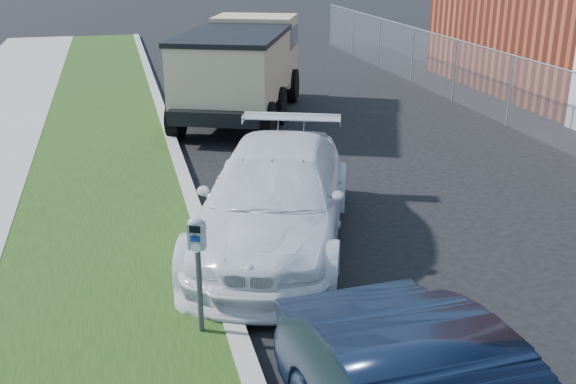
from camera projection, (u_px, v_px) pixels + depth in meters
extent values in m
plane|color=black|center=(399.00, 272.00, 9.75)|extent=(120.00, 120.00, 0.00)
cube|color=gray|center=(201.00, 231.00, 10.93)|extent=(0.25, 50.00, 0.15)
cube|color=#17380F|center=(100.00, 242.00, 10.56)|extent=(3.00, 50.00, 0.13)
plane|color=slate|center=(510.00, 91.00, 17.18)|extent=(0.00, 30.00, 30.00)
cylinder|color=#8F959C|center=(514.00, 56.00, 16.87)|extent=(0.04, 30.00, 0.04)
cylinder|color=#8F959C|center=(510.00, 91.00, 17.18)|extent=(0.06, 0.06, 1.80)
cylinder|color=#8F959C|center=(455.00, 71.00, 19.90)|extent=(0.06, 0.06, 1.80)
cylinder|color=#8F959C|center=(413.00, 55.00, 22.63)|extent=(0.06, 0.06, 1.80)
cylinder|color=#8F959C|center=(379.00, 43.00, 25.35)|extent=(0.06, 0.06, 1.80)
cylinder|color=#8F959C|center=(353.00, 33.00, 28.07)|extent=(0.06, 0.06, 1.80)
cylinder|color=#8F959C|center=(331.00, 25.00, 30.80)|extent=(0.06, 0.06, 1.80)
cylinder|color=#3F4247|center=(200.00, 291.00, 7.85)|extent=(0.09, 0.09, 1.05)
cube|color=slate|center=(197.00, 236.00, 7.61)|extent=(0.22, 0.19, 0.32)
ellipsoid|color=slate|center=(196.00, 223.00, 7.55)|extent=(0.24, 0.20, 0.12)
cube|color=black|center=(195.00, 230.00, 7.51)|extent=(0.12, 0.06, 0.08)
cube|color=navy|center=(195.00, 239.00, 7.55)|extent=(0.11, 0.05, 0.07)
cylinder|color=silver|center=(196.00, 248.00, 7.59)|extent=(0.11, 0.05, 0.12)
cube|color=#3F4247|center=(195.00, 236.00, 7.54)|extent=(0.04, 0.02, 0.05)
imported|color=white|center=(275.00, 196.00, 10.46)|extent=(3.90, 5.74, 1.54)
cube|color=black|center=(240.00, 92.00, 18.03)|extent=(4.33, 6.53, 0.34)
cube|color=tan|center=(255.00, 50.00, 19.82)|extent=(2.77, 2.48, 1.93)
cube|color=black|center=(255.00, 36.00, 19.68)|extent=(2.80, 2.51, 0.58)
cube|color=tan|center=(233.00, 67.00, 17.03)|extent=(3.70, 4.64, 1.55)
cube|color=black|center=(232.00, 35.00, 16.75)|extent=(3.82, 4.77, 0.12)
cube|color=black|center=(261.00, 73.00, 20.97)|extent=(2.20, 1.02, 0.29)
cylinder|color=black|center=(219.00, 83.00, 20.23)|extent=(0.66, 1.01, 0.97)
cylinder|color=black|center=(292.00, 85.00, 19.93)|extent=(0.66, 1.01, 0.97)
cylinder|color=black|center=(196.00, 103.00, 17.81)|extent=(0.66, 1.01, 0.97)
cylinder|color=black|center=(279.00, 105.00, 17.51)|extent=(0.66, 1.01, 0.97)
cylinder|color=black|center=(176.00, 119.00, 16.19)|extent=(0.66, 1.01, 0.97)
cylinder|color=black|center=(267.00, 122.00, 15.90)|extent=(0.66, 1.01, 0.97)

